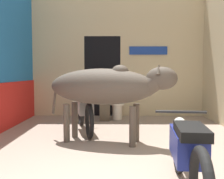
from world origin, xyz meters
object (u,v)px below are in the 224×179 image
(cow, at_px, (107,87))
(shopkeeper_seated, at_px, (105,96))
(plastic_stool, at_px, (117,111))
(motorcycle_far, at_px, (85,110))
(motorcycle_near, at_px, (187,152))

(cow, height_order, shopkeeper_seated, cow)
(cow, height_order, plastic_stool, cow)
(plastic_stool, bearing_deg, motorcycle_far, -116.68)
(motorcycle_far, xyz_separation_m, shopkeeper_seated, (0.37, 1.27, 0.17))
(shopkeeper_seated, bearing_deg, cow, -86.78)
(cow, height_order, motorcycle_near, cow)
(motorcycle_near, bearing_deg, shopkeeper_seated, 103.15)
(shopkeeper_seated, bearing_deg, motorcycle_near, -76.85)
(motorcycle_far, relative_size, shopkeeper_seated, 1.67)
(cow, bearing_deg, motorcycle_near, -67.13)
(motorcycle_near, distance_m, motorcycle_far, 3.16)
(motorcycle_far, distance_m, shopkeeper_seated, 1.34)
(motorcycle_near, bearing_deg, cow, 112.87)
(shopkeeper_seated, bearing_deg, motorcycle_far, -106.39)
(shopkeeper_seated, relative_size, plastic_stool, 2.79)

